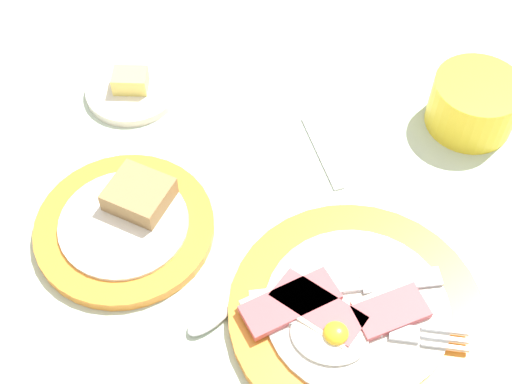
{
  "coord_description": "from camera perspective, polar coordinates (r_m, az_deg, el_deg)",
  "views": [
    {
      "loc": [
        0.08,
        -0.34,
        0.62
      ],
      "look_at": [
        -0.02,
        0.09,
        0.02
      ],
      "focal_mm": 50.0,
      "sensor_mm": 36.0,
      "label": 1
    }
  ],
  "objects": [
    {
      "name": "ground_plane",
      "position": [
        0.71,
        -0.22,
        -6.69
      ],
      "size": [
        3.0,
        3.0,
        0.0
      ],
      "primitive_type": "plane",
      "color": "#B7CCB7"
    },
    {
      "name": "breakfast_plate",
      "position": [
        0.69,
        7.72,
        -9.53
      ],
      "size": [
        0.24,
        0.24,
        0.03
      ],
      "color": "orange",
      "rests_on": "ground_plane"
    },
    {
      "name": "bread_plate",
      "position": [
        0.74,
        -10.32,
        -2.42
      ],
      "size": [
        0.18,
        0.18,
        0.04
      ],
      "color": "orange",
      "rests_on": "ground_plane"
    },
    {
      "name": "sugar_cup",
      "position": [
        0.84,
        17.05,
        6.87
      ],
      "size": [
        0.1,
        0.1,
        0.06
      ],
      "color": "yellow",
      "rests_on": "ground_plane"
    },
    {
      "name": "butter_dish",
      "position": [
        0.87,
        -9.89,
        8.16
      ],
      "size": [
        0.11,
        0.11,
        0.03
      ],
      "color": "silver",
      "rests_on": "ground_plane"
    },
    {
      "name": "teaspoon_by_saucer",
      "position": [
        0.76,
        7.35,
        -0.96
      ],
      "size": [
        0.11,
        0.18,
        0.01
      ],
      "rotation": [
        0.0,
        0.0,
        5.25
      ],
      "color": "silver",
      "rests_on": "ground_plane"
    },
    {
      "name": "teaspoon_near_cup",
      "position": [
        0.68,
        -4.88,
        -10.92
      ],
      "size": [
        0.11,
        0.18,
        0.01
      ],
      "rotation": [
        0.0,
        0.0,
        1.06
      ],
      "color": "silver",
      "rests_on": "ground_plane"
    }
  ]
}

